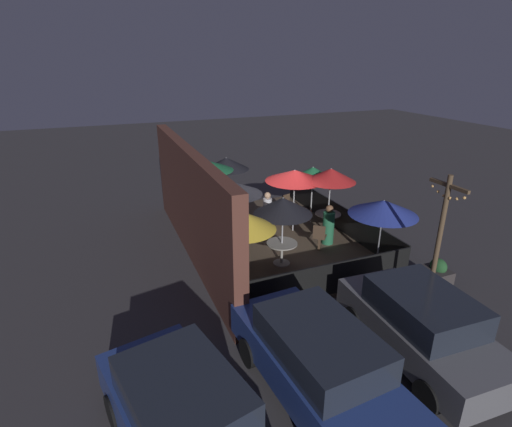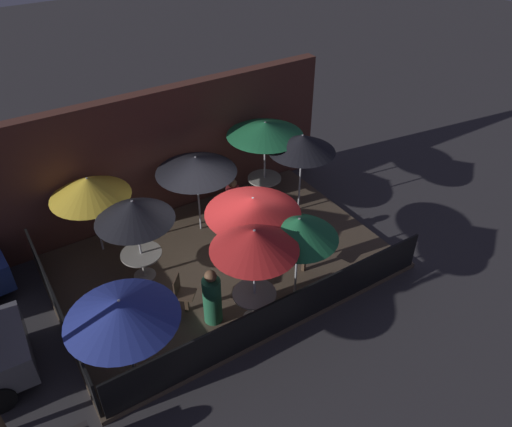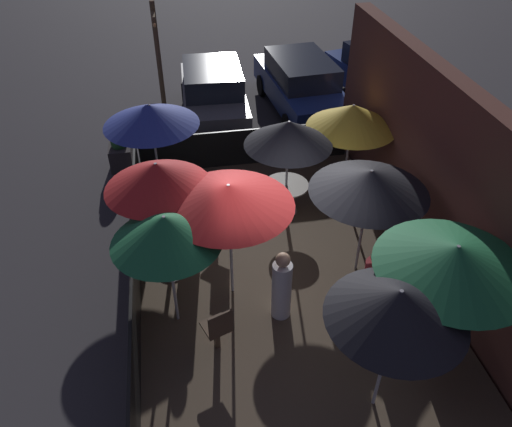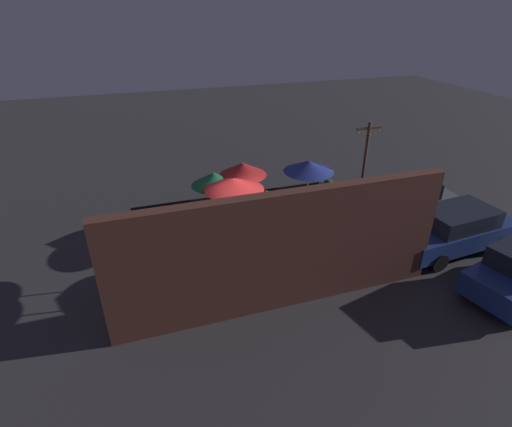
{
  "view_description": "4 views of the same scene",
  "coord_description": "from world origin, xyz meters",
  "px_view_note": "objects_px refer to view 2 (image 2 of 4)",
  "views": [
    {
      "loc": [
        -11.87,
        5.4,
        6.17
      ],
      "look_at": [
        0.39,
        0.5,
        0.99
      ],
      "focal_mm": 28.0,
      "sensor_mm": 36.0,
      "label": 1
    },
    {
      "loc": [
        -4.31,
        -8.37,
        8.42
      ],
      "look_at": [
        0.95,
        -0.08,
        1.25
      ],
      "focal_mm": 35.0,
      "sensor_mm": 36.0,
      "label": 2
    },
    {
      "loc": [
        6.62,
        -1.67,
        6.79
      ],
      "look_at": [
        -0.52,
        -0.37,
        1.17
      ],
      "focal_mm": 35.0,
      "sensor_mm": 36.0,
      "label": 3
    },
    {
      "loc": [
        3.57,
        11.32,
        7.88
      ],
      "look_at": [
        -0.31,
        -0.41,
        1.27
      ],
      "focal_mm": 28.0,
      "sensor_mm": 36.0,
      "label": 4
    }
  ],
  "objects_px": {
    "patio_umbrella_1": "(133,211)",
    "patio_umbrella_6": "(299,228)",
    "dining_table_2": "(264,182)",
    "dining_table_1": "(142,258)",
    "patron_2": "(233,202)",
    "patio_umbrella_0": "(254,240)",
    "patio_umbrella_2": "(265,129)",
    "patio_umbrella_3": "(121,310)",
    "patron_0": "(261,231)",
    "patio_umbrella_5": "(253,205)",
    "patio_chair_0": "(306,252)",
    "dining_table_0": "(254,298)",
    "patio_umbrella_8": "(89,187)",
    "patron_1": "(212,298)",
    "patio_chair_1": "(183,293)",
    "patio_umbrella_7": "(196,165)",
    "patio_umbrella_4": "(302,143)"
  },
  "relations": [
    {
      "from": "patio_umbrella_6",
      "to": "dining_table_2",
      "type": "relative_size",
      "value": 2.33
    },
    {
      "from": "patio_umbrella_5",
      "to": "patio_chair_0",
      "type": "xyz_separation_m",
      "value": [
        1.25,
        -0.4,
        -1.61
      ]
    },
    {
      "from": "patio_umbrella_8",
      "to": "dining_table_0",
      "type": "bearing_deg",
      "value": -63.34
    },
    {
      "from": "patio_umbrella_1",
      "to": "patio_umbrella_6",
      "type": "height_order",
      "value": "patio_umbrella_6"
    },
    {
      "from": "patio_umbrella_2",
      "to": "patio_umbrella_0",
      "type": "bearing_deg",
      "value": -125.81
    },
    {
      "from": "patio_umbrella_1",
      "to": "patron_1",
      "type": "distance_m",
      "value": 2.58
    },
    {
      "from": "patron_1",
      "to": "patio_chair_1",
      "type": "bearing_deg",
      "value": -17.88
    },
    {
      "from": "dining_table_2",
      "to": "dining_table_1",
      "type": "bearing_deg",
      "value": -164.02
    },
    {
      "from": "patio_umbrella_0",
      "to": "patio_umbrella_5",
      "type": "xyz_separation_m",
      "value": [
        0.65,
        1.08,
        -0.07
      ]
    },
    {
      "from": "dining_table_2",
      "to": "patio_chair_1",
      "type": "xyz_separation_m",
      "value": [
        -3.91,
        -2.73,
        -0.05
      ]
    },
    {
      "from": "patio_chair_0",
      "to": "patron_0",
      "type": "distance_m",
      "value": 1.28
    },
    {
      "from": "dining_table_1",
      "to": "patron_1",
      "type": "relative_size",
      "value": 0.68
    },
    {
      "from": "dining_table_0",
      "to": "patron_1",
      "type": "xyz_separation_m",
      "value": [
        -0.77,
        0.45,
        0.02
      ]
    },
    {
      "from": "patio_umbrella_4",
      "to": "patio_umbrella_6",
      "type": "xyz_separation_m",
      "value": [
        -2.11,
        -2.73,
        -0.14
      ]
    },
    {
      "from": "patio_umbrella_0",
      "to": "patio_umbrella_8",
      "type": "relative_size",
      "value": 1.13
    },
    {
      "from": "patio_umbrella_3",
      "to": "patron_0",
      "type": "distance_m",
      "value": 4.71
    },
    {
      "from": "dining_table_1",
      "to": "patron_2",
      "type": "xyz_separation_m",
      "value": [
        2.96,
        0.83,
        0.02
      ]
    },
    {
      "from": "patio_umbrella_2",
      "to": "dining_table_1",
      "type": "xyz_separation_m",
      "value": [
        -4.23,
        -1.21,
        -1.69
      ]
    },
    {
      "from": "patio_umbrella_0",
      "to": "patio_umbrella_7",
      "type": "bearing_deg",
      "value": 82.05
    },
    {
      "from": "patio_umbrella_2",
      "to": "dining_table_2",
      "type": "bearing_deg",
      "value": 0.0
    },
    {
      "from": "patio_umbrella_3",
      "to": "patio_umbrella_1",
      "type": "bearing_deg",
      "value": 64.69
    },
    {
      "from": "patron_2",
      "to": "patio_chair_1",
      "type": "bearing_deg",
      "value": 5.34
    },
    {
      "from": "patio_umbrella_6",
      "to": "dining_table_1",
      "type": "relative_size",
      "value": 2.33
    },
    {
      "from": "patio_umbrella_0",
      "to": "patron_0",
      "type": "relative_size",
      "value": 1.77
    },
    {
      "from": "dining_table_2",
      "to": "patio_umbrella_6",
      "type": "bearing_deg",
      "value": -113.25
    },
    {
      "from": "patio_umbrella_0",
      "to": "dining_table_2",
      "type": "height_order",
      "value": "patio_umbrella_0"
    },
    {
      "from": "patio_umbrella_2",
      "to": "dining_table_1",
      "type": "height_order",
      "value": "patio_umbrella_2"
    },
    {
      "from": "patio_umbrella_3",
      "to": "dining_table_0",
      "type": "bearing_deg",
      "value": 2.09
    },
    {
      "from": "patio_umbrella_1",
      "to": "patio_umbrella_3",
      "type": "height_order",
      "value": "patio_umbrella_1"
    },
    {
      "from": "patio_umbrella_1",
      "to": "patio_umbrella_3",
      "type": "xyz_separation_m",
      "value": [
        -1.26,
        -2.66,
        0.02
      ]
    },
    {
      "from": "dining_table_0",
      "to": "patron_2",
      "type": "bearing_deg",
      "value": 66.8
    },
    {
      "from": "patio_umbrella_6",
      "to": "patio_chair_0",
      "type": "height_order",
      "value": "patio_umbrella_6"
    },
    {
      "from": "patio_umbrella_0",
      "to": "patio_umbrella_5",
      "type": "relative_size",
      "value": 1.05
    },
    {
      "from": "patio_chair_0",
      "to": "patron_1",
      "type": "distance_m",
      "value": 2.68
    },
    {
      "from": "dining_table_0",
      "to": "patron_0",
      "type": "distance_m",
      "value": 2.26
    },
    {
      "from": "dining_table_1",
      "to": "patron_1",
      "type": "height_order",
      "value": "patron_1"
    },
    {
      "from": "patio_umbrella_5",
      "to": "patio_umbrella_3",
      "type": "bearing_deg",
      "value": -160.86
    },
    {
      "from": "patio_umbrella_4",
      "to": "dining_table_1",
      "type": "bearing_deg",
      "value": -177.2
    },
    {
      "from": "patio_umbrella_1",
      "to": "patio_umbrella_4",
      "type": "xyz_separation_m",
      "value": [
        4.75,
        0.23,
        0.19
      ]
    },
    {
      "from": "patio_umbrella_3",
      "to": "patio_umbrella_8",
      "type": "distance_m",
      "value": 4.22
    },
    {
      "from": "patio_umbrella_6",
      "to": "patron_2",
      "type": "height_order",
      "value": "patio_umbrella_6"
    },
    {
      "from": "patio_umbrella_0",
      "to": "patio_umbrella_1",
      "type": "height_order",
      "value": "patio_umbrella_0"
    },
    {
      "from": "patio_umbrella_4",
      "to": "patio_umbrella_8",
      "type": "distance_m",
      "value": 5.43
    },
    {
      "from": "patio_umbrella_3",
      "to": "patio_umbrella_8",
      "type": "height_order",
      "value": "patio_umbrella_3"
    },
    {
      "from": "dining_table_0",
      "to": "patron_2",
      "type": "distance_m",
      "value": 3.69
    },
    {
      "from": "patio_umbrella_0",
      "to": "patio_umbrella_8",
      "type": "height_order",
      "value": "patio_umbrella_0"
    },
    {
      "from": "dining_table_1",
      "to": "patron_2",
      "type": "height_order",
      "value": "patron_2"
    },
    {
      "from": "patio_umbrella_0",
      "to": "patio_umbrella_2",
      "type": "bearing_deg",
      "value": 54.19
    },
    {
      "from": "patio_umbrella_4",
      "to": "patio_chair_1",
      "type": "bearing_deg",
      "value": -158.38
    },
    {
      "from": "dining_table_2",
      "to": "patio_chair_0",
      "type": "xyz_separation_m",
      "value": [
        -0.83,
        -3.09,
        -0.05
      ]
    }
  ]
}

